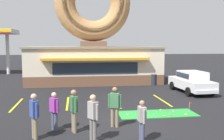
# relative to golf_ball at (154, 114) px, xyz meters

# --- Properties ---
(ground_plane) EXTENTS (160.00, 160.00, 0.00)m
(ground_plane) POSITION_rel_golf_ball_xyz_m (-2.06, -1.64, -0.05)
(ground_plane) COLOR black
(donut_shop_building) EXTENTS (12.30, 6.75, 10.96)m
(donut_shop_building) POSITION_rel_golf_ball_xyz_m (-2.18, 12.30, 3.69)
(donut_shop_building) COLOR brown
(donut_shop_building) RESTS_ON ground
(putting_mat) EXTENTS (4.00, 1.55, 0.03)m
(putting_mat) POSITION_rel_golf_ball_xyz_m (0.24, 0.18, -0.04)
(putting_mat) COLOR green
(putting_mat) RESTS_ON ground
(mini_donut_near_left) EXTENTS (0.13, 0.13, 0.04)m
(mini_donut_near_left) POSITION_rel_golf_ball_xyz_m (-1.32, 0.09, -0.00)
(mini_donut_near_left) COLOR #D17F47
(mini_donut_near_left) RESTS_ON putting_mat
(mini_donut_near_right) EXTENTS (0.13, 0.13, 0.04)m
(mini_donut_near_right) POSITION_rel_golf_ball_xyz_m (0.44, -0.36, -0.00)
(mini_donut_near_right) COLOR #D17F47
(mini_donut_near_right) RESTS_ON putting_mat
(mini_donut_mid_left) EXTENTS (0.13, 0.13, 0.04)m
(mini_donut_mid_left) POSITION_rel_golf_ball_xyz_m (1.18, 0.36, -0.00)
(mini_donut_mid_left) COLOR #D8667F
(mini_donut_mid_left) RESTS_ON putting_mat
(mini_donut_mid_centre) EXTENTS (0.13, 0.13, 0.04)m
(mini_donut_mid_centre) POSITION_rel_golf_ball_xyz_m (0.63, 0.78, -0.00)
(mini_donut_mid_centre) COLOR #E5C666
(mini_donut_mid_centre) RESTS_ON putting_mat
(mini_donut_mid_right) EXTENTS (0.13, 0.13, 0.04)m
(mini_donut_mid_right) POSITION_rel_golf_ball_xyz_m (1.00, 0.82, -0.00)
(mini_donut_mid_right) COLOR brown
(mini_donut_mid_right) RESTS_ON putting_mat
(mini_donut_far_left) EXTENTS (0.13, 0.13, 0.04)m
(mini_donut_far_left) POSITION_rel_golf_ball_xyz_m (0.80, -0.25, -0.00)
(mini_donut_far_left) COLOR brown
(mini_donut_far_left) RESTS_ON putting_mat
(mini_donut_far_centre) EXTENTS (0.13, 0.13, 0.04)m
(mini_donut_far_centre) POSITION_rel_golf_ball_xyz_m (1.61, -0.24, -0.00)
(mini_donut_far_centre) COLOR #E5C666
(mini_donut_far_centre) RESTS_ON putting_mat
(golf_ball) EXTENTS (0.04, 0.04, 0.04)m
(golf_ball) POSITION_rel_golf_ball_xyz_m (0.00, 0.00, 0.00)
(golf_ball) COLOR white
(golf_ball) RESTS_ON putting_mat
(putting_flag_pin) EXTENTS (0.13, 0.01, 0.55)m
(putting_flag_pin) POSITION_rel_golf_ball_xyz_m (2.03, 0.19, 0.39)
(putting_flag_pin) COLOR silver
(putting_flag_pin) RESTS_ON putting_mat
(car_white) EXTENTS (2.13, 4.63, 1.60)m
(car_white) POSITION_rel_golf_ball_xyz_m (4.63, 5.65, 0.82)
(car_white) COLOR silver
(car_white) RESTS_ON ground
(pedestrian_blue_sweater_man) EXTENTS (0.40, 0.52, 1.76)m
(pedestrian_blue_sweater_man) POSITION_rel_golf_ball_xyz_m (-3.30, -3.14, 0.93)
(pedestrian_blue_sweater_man) COLOR slate
(pedestrian_blue_sweater_man) RESTS_ON ground
(pedestrian_hooded_kid) EXTENTS (0.42, 0.50, 1.61)m
(pedestrian_hooded_kid) POSITION_rel_golf_ball_xyz_m (-4.82, -1.66, 0.84)
(pedestrian_hooded_kid) COLOR #474C66
(pedestrian_hooded_kid) RESTS_ON ground
(pedestrian_leather_jacket_man) EXTENTS (0.56, 0.36, 1.75)m
(pedestrian_leather_jacket_man) POSITION_rel_golf_ball_xyz_m (-2.25, -1.59, 0.93)
(pedestrian_leather_jacket_man) COLOR #7F7056
(pedestrian_leather_jacket_man) RESTS_ON ground
(pedestrian_clipboard_woman) EXTENTS (0.39, 0.54, 1.75)m
(pedestrian_clipboard_woman) POSITION_rel_golf_ball_xyz_m (-5.48, -2.62, 0.93)
(pedestrian_clipboard_woman) COLOR #7F7056
(pedestrian_clipboard_woman) RESTS_ON ground
(pedestrian_beanie_man) EXTENTS (0.34, 0.58, 1.76)m
(pedestrian_beanie_man) POSITION_rel_golf_ball_xyz_m (-4.01, -2.04, 0.93)
(pedestrian_beanie_man) COLOR #7F7056
(pedestrian_beanie_man) RESTS_ON ground
(pedestrian_crossing_woman) EXTENTS (0.26, 0.60, 1.55)m
(pedestrian_crossing_woman) POSITION_rel_golf_ball_xyz_m (-1.52, -3.43, 0.80)
(pedestrian_crossing_woman) COLOR #474C66
(pedestrian_crossing_woman) RESTS_ON ground
(trash_bin) EXTENTS (0.57, 0.57, 0.97)m
(trash_bin) POSITION_rel_golf_ball_xyz_m (2.89, 9.50, 0.45)
(trash_bin) COLOR #232833
(trash_bin) RESTS_ON ground
(parking_stripe_left) EXTENTS (0.12, 3.60, 0.01)m
(parking_stripe_left) POSITION_rel_golf_ball_xyz_m (-7.41, 3.36, -0.05)
(parking_stripe_left) COLOR yellow
(parking_stripe_left) RESTS_ON ground
(parking_stripe_mid_left) EXTENTS (0.12, 3.60, 0.01)m
(parking_stripe_mid_left) POSITION_rel_golf_ball_xyz_m (-4.41, 3.36, -0.05)
(parking_stripe_mid_left) COLOR yellow
(parking_stripe_mid_left) RESTS_ON ground
(parking_stripe_centre) EXTENTS (0.12, 3.60, 0.01)m
(parking_stripe_centre) POSITION_rel_golf_ball_xyz_m (-1.41, 3.36, -0.05)
(parking_stripe_centre) COLOR yellow
(parking_stripe_centre) RESTS_ON ground
(parking_stripe_mid_right) EXTENTS (0.12, 3.60, 0.01)m
(parking_stripe_mid_right) POSITION_rel_golf_ball_xyz_m (1.59, 3.36, -0.05)
(parking_stripe_mid_right) COLOR yellow
(parking_stripe_mid_right) RESTS_ON ground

